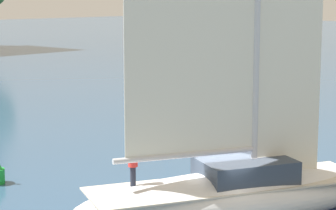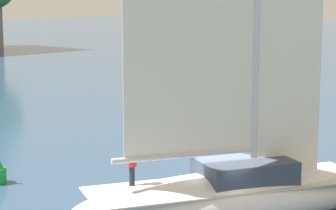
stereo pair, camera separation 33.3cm
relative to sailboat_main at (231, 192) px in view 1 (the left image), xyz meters
name	(u,v)px [view 1 (the left image)]	position (x,y,z in m)	size (l,w,h in m)	color
sailboat_main	(231,192)	(0.00, 0.00, 0.00)	(12.25, 8.67, 16.58)	silver
sailboat_moored_far_slip	(163,94)	(19.77, 20.69, -0.56)	(4.02, 7.90, 10.47)	silver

